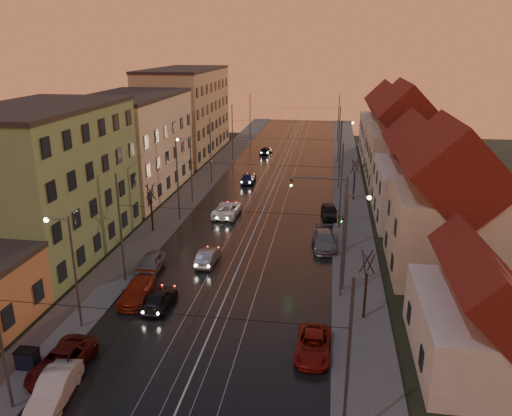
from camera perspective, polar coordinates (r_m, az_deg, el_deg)
The scene contains 48 objects.
ground at distance 32.29m, azimuth -6.41°, elevation -16.51°, with size 160.00×160.00×0.00m, color black.
road at distance 68.42m, azimuth 2.13°, elevation 2.77°, with size 16.00×120.00×0.04m, color black.
sidewalk_left at distance 70.19m, azimuth -6.02°, elevation 3.12°, with size 4.00×120.00×0.15m, color #4C4C4C.
sidewalk_right at distance 68.06m, azimuth 10.53°, elevation 2.43°, with size 4.00×120.00×0.15m, color #4C4C4C.
tram_rail_0 at distance 68.68m, azimuth 0.30°, elevation 2.87°, with size 0.06×120.00×0.03m, color gray.
tram_rail_1 at distance 68.50m, azimuth 1.49°, elevation 2.82°, with size 0.06×120.00×0.03m, color gray.
tram_rail_2 at distance 68.33m, azimuth 2.77°, elevation 2.77°, with size 0.06×120.00×0.03m, color gray.
tram_rail_3 at distance 68.21m, azimuth 3.97°, elevation 2.71°, with size 0.06×120.00×0.03m, color gray.
apartment_left_1 at distance 48.16m, azimuth -22.82°, elevation 2.59°, with size 10.00×18.00×13.00m, color #6F9860.
apartment_left_2 at distance 65.66m, azimuth -13.91°, elevation 6.94°, with size 10.00×20.00×12.00m, color beige.
apartment_left_3 at distance 87.86m, azimuth -8.04°, elevation 10.73°, with size 10.00×24.00×14.00m, color tan.
house_right_0 at distance 32.99m, azimuth 24.98°, elevation -11.51°, with size 8.16×10.20×5.80m.
house_right_1 at distance 43.59m, azimuth 20.97°, elevation -0.18°, with size 8.67×10.20×10.80m.
house_right_2 at distance 56.07m, azimuth 18.27°, elevation 3.22°, with size 9.18×12.24×9.20m.
house_right_3 at distance 70.31m, azimuth 16.49°, elevation 7.29°, with size 9.18×14.28×11.50m.
house_right_4 at distance 88.05m, azimuth 14.99°, elevation 9.02°, with size 9.18×16.32×10.00m.
catenary_pole_r_0 at distance 23.97m, azimuth 10.45°, elevation -17.43°, with size 0.16×0.16×9.00m, color #595B60.
catenary_pole_l_1 at distance 40.47m, azimuth -15.21°, elevation -2.41°, with size 0.16×0.16×9.00m, color #595B60.
catenary_pole_r_1 at distance 37.21m, azimuth 9.92°, elevation -3.87°, with size 0.16×0.16×9.00m, color #595B60.
catenary_pole_l_2 at distance 53.83m, azimuth -8.95°, elevation 3.17°, with size 0.16×0.16×9.00m, color #595B60.
catenary_pole_r_2 at distance 51.42m, azimuth 9.69°, elevation 2.41°, with size 0.16×0.16×9.00m, color #595B60.
catenary_pole_l_3 at distance 67.87m, azimuth -5.20°, elevation 6.47°, with size 0.16×0.16×9.00m, color #595B60.
catenary_pole_r_3 at distance 65.98m, azimuth 9.55°, elevation 5.95°, with size 0.16×0.16×9.00m, color #595B60.
catenary_pole_l_4 at distance 82.26m, azimuth -2.73°, elevation 8.61°, with size 0.16×0.16×9.00m, color #595B60.
catenary_pole_r_4 at distance 80.71m, azimuth 9.47°, elevation 8.20°, with size 0.16×0.16×9.00m, color #595B60.
catenary_pole_l_5 at distance 99.76m, azimuth -0.68°, elevation 10.35°, with size 0.16×0.16×9.00m, color #595B60.
catenary_pole_r_5 at distance 98.49m, azimuth 9.40°, elevation 10.01°, with size 0.16×0.16×9.00m, color #595B60.
street_lamp_0 at distance 34.78m, azimuth -20.57°, elevation -5.76°, with size 1.75×0.32×8.00m.
street_lamp_1 at distance 38.02m, azimuth 10.69°, elevation -2.80°, with size 1.75×0.32×8.00m.
street_lamp_2 at distance 59.44m, azimuth -7.73°, elevation 5.05°, with size 1.75×0.32×8.00m.
street_lamp_3 at distance 72.78m, azimuth 9.92°, elevation 7.39°, with size 1.75×0.32×8.00m.
traffic_light_mast at distance 45.63m, azimuth 9.01°, elevation 0.52°, with size 5.30×0.32×7.20m.
bare_tree_0 at distance 51.29m, azimuth -11.86°, elevation -0.12°, with size 1.09×1.09×5.11m.
bare_tree_1 at distance 35.40m, azimuth 12.43°, elevation -8.82°, with size 1.09×1.09×5.11m.
bare_tree_2 at distance 61.66m, azimuth 11.17°, elevation 3.05°, with size 1.09×1.09×5.11m.
driving_car_0 at distance 37.54m, azimuth -10.95°, elevation -10.14°, with size 1.65×4.10×1.40m, color black.
driving_car_1 at distance 43.92m, azimuth -5.53°, elevation -5.54°, with size 1.42×4.06×1.34m, color gray.
driving_car_2 at distance 55.64m, azimuth -3.32°, elevation -0.15°, with size 2.55×5.53×1.54m, color white.
driving_car_3 at distance 68.87m, azimuth -0.89°, elevation 3.43°, with size 1.84×4.53×1.32m, color #1A204E.
driving_car_4 at distance 86.89m, azimuth 1.13°, elevation 6.58°, with size 1.58×3.93×1.34m, color black.
parked_left_0 at distance 30.48m, azimuth -22.02°, elevation -18.59°, with size 1.57×4.50×1.48m, color #B9B9B9.
parked_left_1 at distance 32.54m, azimuth -21.31°, elevation -16.01°, with size 2.33×5.06×1.41m, color #50100D.
parked_left_2 at distance 38.98m, azimuth -13.41°, elevation -9.19°, with size 1.96×4.81×1.40m, color #9A240F.
parked_left_3 at distance 43.11m, azimuth -12.01°, elevation -6.24°, with size 1.77×4.40×1.50m, color gray.
parked_right_0 at distance 32.17m, azimuth 6.55°, elevation -15.31°, with size 2.09×4.53×1.26m, color maroon.
parked_right_1 at distance 47.44m, azimuth 7.80°, elevation -3.65°, with size 2.12×5.20×1.51m, color gray.
parked_right_2 at distance 55.50m, azimuth 8.42°, elevation -0.40°, with size 1.74×4.31×1.47m, color black.
dumpster at distance 33.51m, azimuth -24.66°, elevation -15.42°, with size 1.20×0.80×1.10m, color black.
Camera 1 is at (7.36, -25.49, 18.40)m, focal length 35.00 mm.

